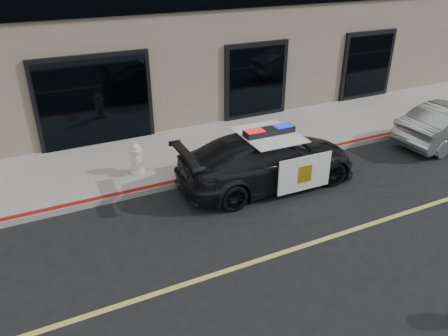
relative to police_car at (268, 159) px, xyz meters
name	(u,v)px	position (x,y,z in m)	size (l,w,h in m)	color
ground	(229,270)	(-2.44, -2.67, -0.70)	(120.00, 120.00, 0.00)	black
sidewalk_n	(148,160)	(-2.44, 2.58, -0.63)	(60.00, 3.50, 0.15)	gray
police_car	(268,159)	(0.00, 0.00, 0.00)	(2.29, 4.85, 1.56)	black
fire_hydrant	(136,159)	(-2.97, 1.80, -0.14)	(0.39, 0.55, 0.87)	beige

